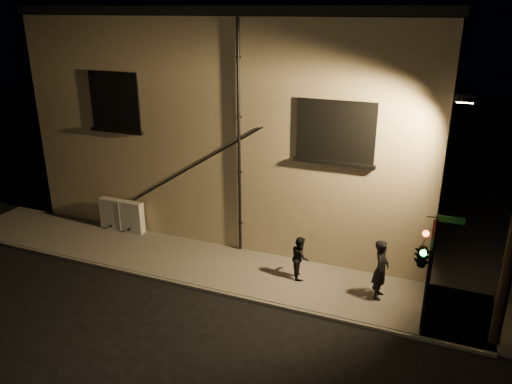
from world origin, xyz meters
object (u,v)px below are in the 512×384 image
at_px(utility_cabinet, 122,215).
at_px(pedestrian_b, 300,257).
at_px(traffic_signal, 423,255).
at_px(pedestrian_a, 381,269).

xyz_separation_m(utility_cabinet, pedestrian_b, (7.90, -0.91, 0.09)).
height_order(utility_cabinet, traffic_signal, traffic_signal).
relative_size(pedestrian_a, pedestrian_b, 1.32).
relative_size(utility_cabinet, pedestrian_b, 1.33).
bearing_deg(pedestrian_a, pedestrian_b, 88.20).
xyz_separation_m(pedestrian_b, traffic_signal, (3.91, -1.61, 1.65)).
distance_m(pedestrian_b, traffic_signal, 4.54).
bearing_deg(pedestrian_a, traffic_signal, -135.04).
bearing_deg(traffic_signal, pedestrian_b, 157.67).
bearing_deg(traffic_signal, pedestrian_a, 131.72).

